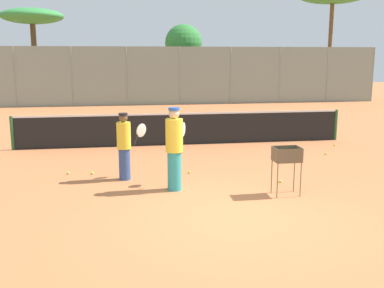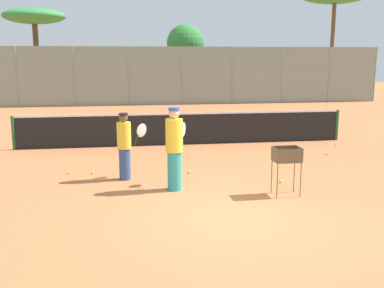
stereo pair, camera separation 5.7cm
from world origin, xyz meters
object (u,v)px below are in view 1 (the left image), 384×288
player_white_outfit (124,145)px  parked_car (248,90)px  tennis_net (183,128)px  ball_cart (287,158)px  player_red_cap (174,148)px

player_white_outfit → parked_car: size_ratio=0.38×
tennis_net → ball_cart: 6.00m
tennis_net → parked_car: bearing=66.2°
player_white_outfit → parked_car: bearing=31.6°
tennis_net → player_white_outfit: 4.53m
tennis_net → player_red_cap: 5.19m
player_white_outfit → ball_cart: (3.36, -1.78, -0.04)m
ball_cart → player_red_cap: bearing=162.1°
ball_cart → parked_car: (5.12, 20.54, -0.13)m
player_red_cap → parked_car: player_red_cap is taller
player_white_outfit → parked_car: (8.48, 18.76, -0.17)m
player_white_outfit → parked_car: player_white_outfit is taller
player_red_cap → ball_cart: bearing=-79.2°
player_red_cap → parked_car: 21.14m
ball_cart → player_white_outfit: bearing=152.1°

